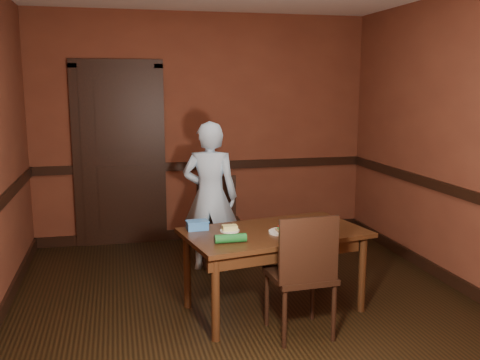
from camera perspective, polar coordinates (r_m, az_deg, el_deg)
name	(u,v)px	position (r m, az deg, el deg)	size (l,w,h in m)	color
floor	(249,310)	(4.61, 1.02, -13.72)	(4.00, 4.50, 0.01)	black
wall_back	(204,128)	(6.44, -3.87, 5.53)	(4.00, 0.02, 2.70)	#5F2D1D
wall_front	(391,218)	(2.17, 15.85, -3.97)	(4.00, 0.02, 2.70)	#5F2D1D
wall_right	(470,144)	(5.12, 23.37, 3.53)	(0.02, 4.50, 2.70)	#5F2D1D
dado_back	(205,166)	(6.48, -3.80, 1.55)	(4.00, 0.03, 0.10)	black
dado_right	(465,194)	(5.18, 22.89, -1.42)	(0.03, 4.50, 0.10)	black
baseboard_back	(205,233)	(6.66, -3.71, -5.61)	(4.00, 0.03, 0.12)	black
baseboard_right	(458,284)	(5.40, 22.27, -10.19)	(0.03, 4.50, 0.12)	black
door	(119,152)	(6.35, -12.74, 2.89)	(1.05, 0.07, 2.20)	black
dining_table	(274,270)	(4.52, 3.64, -9.59)	(1.46, 0.82, 0.68)	black
chair_far	(221,222)	(5.61, -2.06, -4.45)	(0.42, 0.42, 0.91)	black
chair_near	(300,273)	(4.08, 6.41, -9.81)	(0.45, 0.45, 0.96)	black
person	(210,196)	(5.39, -3.20, -1.76)	(0.55, 0.36, 1.51)	#B2D8F4
sandwich_plate	(283,231)	(4.35, 4.63, -5.42)	(0.24, 0.24, 0.06)	white
sauce_jar	(304,226)	(4.40, 6.82, -4.85)	(0.08, 0.08, 0.10)	#608741
cheese_saucer	(230,229)	(4.38, -1.11, -5.23)	(0.16, 0.16, 0.05)	white
food_tub	(197,225)	(4.44, -4.58, -4.82)	(0.19, 0.13, 0.08)	#3678C7
wrapped_veg	(230,238)	(4.07, -1.02, -6.24)	(0.07, 0.07, 0.24)	#14531F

